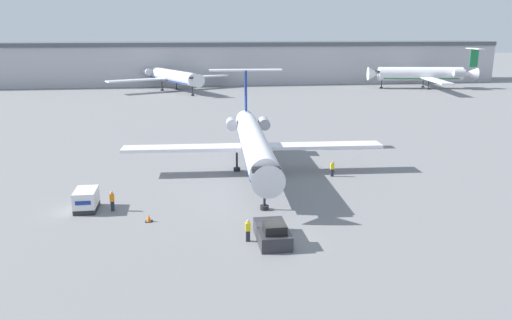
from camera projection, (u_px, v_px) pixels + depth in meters
ground_plane at (277, 242)px, 38.72m from camera, size 600.00×600.00×0.00m
terminal_building at (206, 63)px, 152.04m from camera, size 180.00×16.80×12.42m
airplane_main at (254, 142)px, 56.58m from camera, size 29.77×30.45×10.76m
pushback_tug at (272, 233)px, 38.74m from camera, size 2.38×4.71×1.84m
luggage_cart at (86, 200)px, 45.43m from camera, size 1.92×3.03×1.93m
worker_near_tug at (248, 230)px, 38.67m from camera, size 0.40×0.25×1.80m
worker_by_wing at (332, 168)px, 55.87m from camera, size 0.40×0.25×1.77m
worker_on_apron at (112, 200)px, 45.22m from camera, size 0.40×0.26×1.88m
traffic_cone_left at (149, 218)px, 42.83m from camera, size 0.60×0.60×0.62m
airplane_parked_far_left at (423, 74)px, 138.97m from camera, size 30.53×38.58×11.03m
airplane_parked_far_right at (170, 76)px, 134.13m from camera, size 32.45×32.26×10.75m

